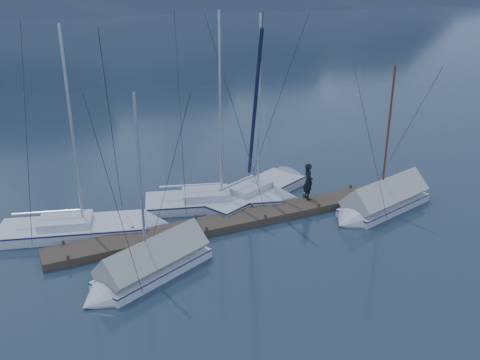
# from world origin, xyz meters

# --- Properties ---
(ground) EXTENTS (1000.00, 1000.00, 0.00)m
(ground) POSITION_xyz_m (0.00, 0.00, 0.00)
(ground) COLOR #162432
(ground) RESTS_ON ground
(dock) EXTENTS (18.00, 1.50, 0.54)m
(dock) POSITION_xyz_m (0.00, 2.00, 0.11)
(dock) COLOR #382D23
(dock) RESTS_ON ground
(mooring_posts) EXTENTS (15.12, 1.52, 0.35)m
(mooring_posts) POSITION_xyz_m (-0.50, 2.00, 0.35)
(mooring_posts) COLOR #382D23
(mooring_posts) RESTS_ON ground
(sailboat_open_left) EXTENTS (7.99, 4.18, 10.17)m
(sailboat_open_left) POSITION_xyz_m (-6.40, 4.00, 0.18)
(sailboat_open_left) COLOR silver
(sailboat_open_left) RESTS_ON ground
(sailboat_open_mid) EXTENTS (8.30, 4.39, 10.57)m
(sailboat_open_mid) POSITION_xyz_m (0.59, 4.17, 0.19)
(sailboat_open_mid) COLOR silver
(sailboat_open_mid) RESTS_ON ground
(sailboat_open_right) EXTENTS (8.04, 5.20, 10.35)m
(sailboat_open_right) POSITION_xyz_m (2.90, 5.00, 0.18)
(sailboat_open_right) COLOR silver
(sailboat_open_right) RESTS_ON ground
(sailboat_covered_near) EXTENTS (6.46, 3.34, 8.04)m
(sailboat_covered_near) POSITION_xyz_m (6.90, 0.25, 0.40)
(sailboat_covered_near) COLOR silver
(sailboat_covered_near) RESTS_ON ground
(sailboat_covered_far) EXTENTS (5.89, 3.87, 7.98)m
(sailboat_covered_far) POSITION_xyz_m (-5.44, -0.84, 0.39)
(sailboat_covered_far) COLOR silver
(sailboat_covered_far) RESTS_ON ground
(person) EXTENTS (0.58, 0.77, 1.92)m
(person) POSITION_xyz_m (4.07, 2.45, 1.30)
(person) COLOR black
(person) RESTS_ON dock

